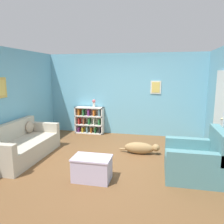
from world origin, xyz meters
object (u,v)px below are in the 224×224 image
coffee_table (92,168)px  bookshelf (90,120)px  recliner_chair (197,161)px  vase (94,103)px  dog (141,148)px  couch (21,146)px

coffee_table → bookshelf: bearing=108.7°
recliner_chair → vase: 3.87m
bookshelf → vase: vase is taller
dog → vase: size_ratio=3.96×
couch → recliner_chair: size_ratio=1.89×
vase → bookshelf: bearing=173.7°
coffee_table → vase: bearing=106.1°
couch → vase: size_ratio=7.76×
bookshelf → recliner_chair: size_ratio=0.90×
vase → couch: bearing=-114.4°
bookshelf → vase: 0.61m
coffee_table → dog: (0.77, 1.55, -0.09)m
bookshelf → recliner_chair: bearing=-40.5°
recliner_chair → coffee_table: recliner_chair is taller
dog → vase: 2.43m
coffee_table → dog: bearing=63.5°
bookshelf → dog: 2.42m
couch → vase: bearing=65.6°
recliner_chair → coffee_table: (-1.94, -0.55, -0.09)m
bookshelf → coffee_table: (1.05, -3.11, -0.20)m
recliner_chair → vase: bearing=138.1°
couch → coffee_table: couch is taller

